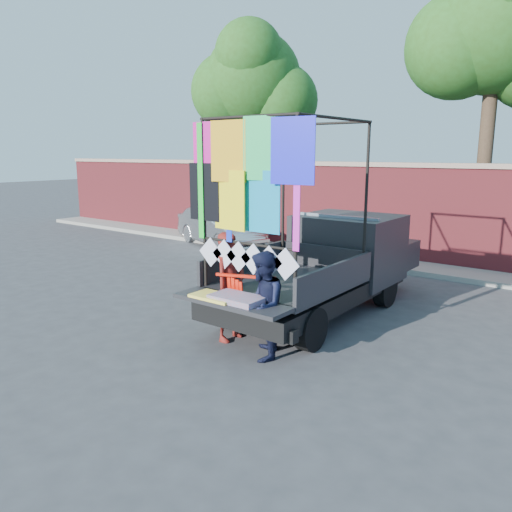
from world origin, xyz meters
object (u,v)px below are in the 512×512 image
Objects in this scene: pickup_truck at (334,263)px; sedan at (220,226)px; man at (263,306)px; woman at (230,287)px.

pickup_truck reaches higher than sedan.
pickup_truck is 1.44× the size of sedan.
man is (0.39, -2.76, -0.08)m from pickup_truck.
pickup_truck is 3.47× the size of man.
man is (6.22, -6.16, 0.16)m from sedan.
pickup_truck is 6.76m from sedan.
pickup_truck reaches higher than woman.
woman is (5.39, -5.87, 0.23)m from sedan.
woman reaches higher than man.
sedan is at bearing 39.20° from woman.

